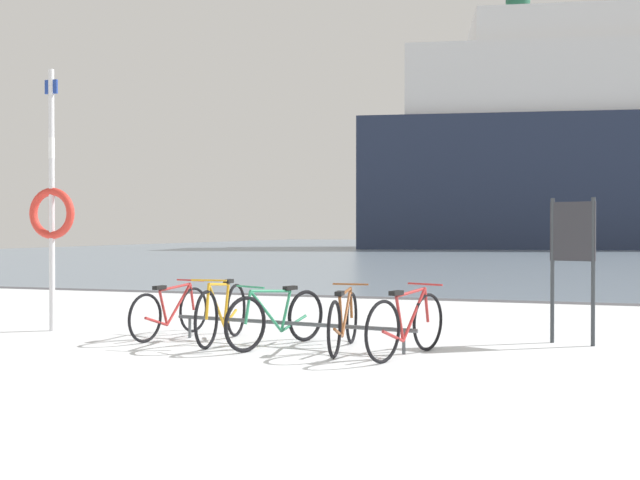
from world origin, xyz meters
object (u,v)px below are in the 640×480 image
at_px(bicycle_4, 407,324).
at_px(ferry_ship, 583,152).
at_px(bicycle_1, 222,313).
at_px(bicycle_3, 344,321).
at_px(info_sign, 573,246).
at_px(rescue_post, 52,207).
at_px(bicycle_0, 171,312).
at_px(bicycle_2, 277,318).

bearing_deg(bicycle_4, ferry_ship, 83.14).
bearing_deg(ferry_ship, bicycle_1, -99.41).
relative_size(bicycle_1, bicycle_3, 1.03).
xyz_separation_m(info_sign, ferry_ship, (4.77, 53.80, 7.13)).
distance_m(bicycle_1, rescue_post, 3.13).
xyz_separation_m(bicycle_1, info_sign, (4.33, 1.10, 0.87)).
height_order(bicycle_0, rescue_post, rescue_post).
height_order(info_sign, rescue_post, rescue_post).
xyz_separation_m(bicycle_2, bicycle_4, (1.66, -0.23, 0.02)).
height_order(bicycle_4, rescue_post, rescue_post).
bearing_deg(info_sign, bicycle_4, -142.65).
distance_m(bicycle_1, bicycle_2, 0.80).
relative_size(bicycle_4, info_sign, 0.85).
distance_m(bicycle_0, info_sign, 5.33).
height_order(bicycle_2, bicycle_4, bicycle_4).
bearing_deg(bicycle_3, bicycle_2, 178.90).
relative_size(bicycle_0, bicycle_2, 1.02).
xyz_separation_m(bicycle_0, bicycle_2, (1.64, -0.32, 0.01)).
bearing_deg(bicycle_4, bicycle_0, 170.66).
xyz_separation_m(bicycle_1, ferry_ship, (9.10, 54.91, 8.00)).
height_order(bicycle_3, bicycle_4, bicycle_4).
bearing_deg(bicycle_0, bicycle_1, -13.81).
bearing_deg(bicycle_1, bicycle_2, -7.75).
xyz_separation_m(bicycle_1, bicycle_3, (1.65, -0.12, -0.03)).
distance_m(bicycle_4, ferry_ship, 56.21).
relative_size(bicycle_2, info_sign, 0.87).
bearing_deg(bicycle_4, info_sign, 37.35).
distance_m(info_sign, rescue_post, 7.18).
relative_size(bicycle_1, ferry_ship, 0.04).
relative_size(bicycle_1, info_sign, 0.95).
bearing_deg(rescue_post, bicycle_2, -5.98).
bearing_deg(ferry_ship, rescue_post, -102.27).
distance_m(bicycle_2, bicycle_4, 1.67).
bearing_deg(rescue_post, info_sign, 6.70).
height_order(bicycle_1, bicycle_3, bicycle_1).
bearing_deg(bicycle_2, bicycle_4, -7.77).
bearing_deg(bicycle_4, rescue_post, 173.45).
height_order(bicycle_0, bicycle_3, bicycle_3).
height_order(bicycle_3, rescue_post, rescue_post).
relative_size(bicycle_1, rescue_post, 0.47).
bearing_deg(info_sign, rescue_post, -173.30).
distance_m(bicycle_4, rescue_post, 5.45).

